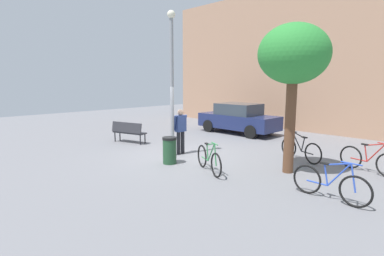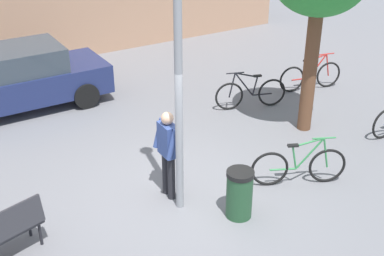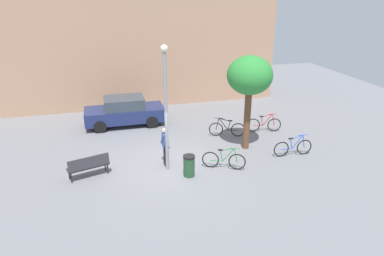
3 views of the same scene
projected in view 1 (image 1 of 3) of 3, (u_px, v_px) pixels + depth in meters
ground_plane at (181, 155)px, 11.06m from camera, size 36.00×36.00×0.00m
building_facade at (301, 60)px, 16.82m from camera, size 17.34×2.00×7.74m
lamppost at (172, 74)px, 10.50m from camera, size 0.28×0.28×5.08m
person_by_lamppost at (180, 128)px, 11.08m from camera, size 0.29×0.59×1.67m
park_bench at (128, 131)px, 13.14m from camera, size 1.67×0.90×0.92m
plaza_tree at (293, 56)px, 8.44m from camera, size 2.00×2.00×4.31m
bicycle_blue at (330, 184)px, 6.81m from camera, size 1.81×0.15×0.97m
bicycle_black at (300, 149)px, 10.25m from camera, size 1.73×0.63×0.97m
bicycle_green at (209, 159)px, 8.93m from camera, size 1.66×0.82×0.97m
bicycle_red at (369, 160)px, 8.85m from camera, size 1.77×0.46×0.97m
parked_car_navy at (238, 118)px, 15.59m from camera, size 4.20×1.82×1.55m
trash_bin at (170, 150)px, 9.85m from camera, size 0.47×0.47×0.88m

